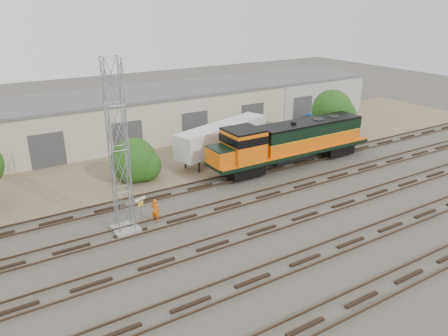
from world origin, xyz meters
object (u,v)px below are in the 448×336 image
worker (155,210)px  semi_trailer (224,136)px  locomotive (290,142)px  signal_tower (119,152)px

worker → semi_trailer: semi_trailer is taller
locomotive → signal_tower: size_ratio=1.49×
locomotive → signal_tower: 18.68m
locomotive → worker: locomotive is taller
signal_tower → semi_trailer: size_ratio=1.01×
locomotive → worker: bearing=-166.5°
worker → locomotive: bearing=-121.9°
signal_tower → locomotive: bearing=12.0°
locomotive → signal_tower: bearing=-168.0°
signal_tower → semi_trailer: 17.08m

